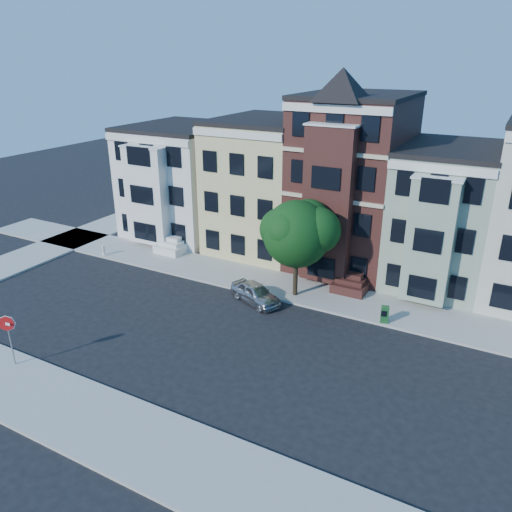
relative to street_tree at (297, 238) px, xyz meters
The scene contains 12 objects.
ground 8.25m from the street_tree, 81.79° to the right, with size 120.00×120.00×0.00m, color black.
far_sidewalk 4.20m from the street_tree, 40.80° to the left, with size 60.00×4.00×0.15m, color #9E9B93.
near_sidewalk 15.66m from the street_tree, 86.12° to the right, with size 60.00×4.00×0.15m, color #9E9B93.
house_white 15.81m from the street_tree, 152.14° to the left, with size 8.00×9.00×9.00m, color white.
house_yellow 9.55m from the street_tree, 128.97° to the left, with size 7.00×9.00×10.00m, color #D6CA88.
house_brown 7.71m from the street_tree, 82.09° to the left, with size 7.00×9.00×12.00m, color #3B1B16.
house_green 10.55m from the street_tree, 44.46° to the left, with size 6.00×9.00×9.00m, color gray.
street_tree is the anchor object (origin of this frame).
parked_car 4.35m from the street_tree, 134.21° to the right, with size 1.51×3.76×1.28m, color #A2A4AB.
newspaper_box 7.02m from the street_tree, ahead, with size 0.45×0.40×1.00m, color #21602B.
fire_hydrant 16.39m from the street_tree, behind, with size 0.23×0.23×0.66m, color white.
stop_sign 16.88m from the street_tree, 123.34° to the right, with size 0.86×0.12×3.14m, color red, non-canonical shape.
Camera 1 is at (10.68, -19.80, 14.72)m, focal length 35.00 mm.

